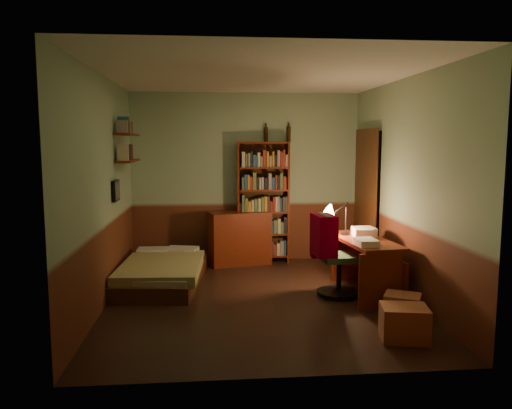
{
  "coord_description": "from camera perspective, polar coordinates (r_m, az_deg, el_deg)",
  "views": [
    {
      "loc": [
        -0.55,
        -5.7,
        1.85
      ],
      "look_at": [
        0.0,
        0.25,
        1.1
      ],
      "focal_mm": 35.0,
      "sensor_mm": 36.0,
      "label": 1
    }
  ],
  "objects": [
    {
      "name": "mini_stereo",
      "position": [
        7.68,
        -1.03,
        -0.24
      ],
      "size": [
        0.24,
        0.2,
        0.12
      ],
      "primitive_type": "cube",
      "rotation": [
        0.0,
        0.0,
        -0.1
      ],
      "color": "#B2B2B7",
      "rests_on": "dresser"
    },
    {
      "name": "wall_left",
      "position": [
        5.86,
        -17.19,
        1.45
      ],
      "size": [
        0.02,
        4.0,
        2.6
      ],
      "primitive_type": "cube",
      "color": "#89AA85",
      "rests_on": "ground"
    },
    {
      "name": "wall_shelf_lower",
      "position": [
        6.89,
        -14.42,
        4.85
      ],
      "size": [
        0.2,
        0.9,
        0.03
      ],
      "primitive_type": "cube",
      "color": "#5A1D0C",
      "rests_on": "wall_left"
    },
    {
      "name": "bottle_right",
      "position": [
        7.76,
        3.76,
        8.03
      ],
      "size": [
        0.08,
        0.08,
        0.23
      ],
      "primitive_type": "cylinder",
      "rotation": [
        0.0,
        0.0,
        -0.3
      ],
      "color": "black",
      "rests_on": "bookshelf"
    },
    {
      "name": "door_trim",
      "position": [
        7.4,
        12.35,
        0.38
      ],
      "size": [
        0.02,
        0.98,
        2.08
      ],
      "primitive_type": "cube",
      "color": "#3D210D",
      "rests_on": "ground"
    },
    {
      "name": "office_chair",
      "position": [
        6.11,
        9.51,
        -5.59
      ],
      "size": [
        0.55,
        0.49,
        1.03
      ],
      "primitive_type": "cube",
      "rotation": [
        0.0,
        0.0,
        0.08
      ],
      "color": "#2A4C2F",
      "rests_on": "ground"
    },
    {
      "name": "cardboard_box_a",
      "position": [
        5.01,
        16.58,
        -12.86
      ],
      "size": [
        0.48,
        0.42,
        0.32
      ],
      "primitive_type": "cube",
      "rotation": [
        0.0,
        0.0,
        -0.19
      ],
      "color": "#935437",
      "rests_on": "ground"
    },
    {
      "name": "framed_picture",
      "position": [
        6.44,
        -15.73,
        1.54
      ],
      "size": [
        0.04,
        0.32,
        0.26
      ],
      "primitive_type": "cube",
      "color": "black",
      "rests_on": "wall_left"
    },
    {
      "name": "wall_shelf_upper",
      "position": [
        6.89,
        -14.51,
        7.75
      ],
      "size": [
        0.2,
        0.9,
        0.03
      ],
      "primitive_type": "cube",
      "color": "#5A1D0C",
      "rests_on": "wall_left"
    },
    {
      "name": "cardboard_box_b",
      "position": [
        5.59,
        16.39,
        -11.09
      ],
      "size": [
        0.46,
        0.43,
        0.26
      ],
      "primitive_type": "cube",
      "rotation": [
        0.0,
        0.0,
        -0.49
      ],
      "color": "#935437",
      "rests_on": "ground"
    },
    {
      "name": "bookshelf",
      "position": [
        7.65,
        0.88,
        0.22
      ],
      "size": [
        0.82,
        0.33,
        1.86
      ],
      "primitive_type": "cube",
      "rotation": [
        0.0,
        0.0,
        -0.1
      ],
      "color": "#5A1D0C",
      "rests_on": "ground"
    },
    {
      "name": "paper_stack",
      "position": [
        6.42,
        12.5,
        -3.03
      ],
      "size": [
        0.21,
        0.28,
        0.11
      ],
      "primitive_type": "cube",
      "rotation": [
        0.0,
        0.0,
        0.06
      ],
      "color": "silver",
      "rests_on": "desk"
    },
    {
      "name": "ceiling",
      "position": [
        5.78,
        0.23,
        14.71
      ],
      "size": [
        3.5,
        4.0,
        0.02
      ],
      "primitive_type": "cube",
      "color": "silver",
      "rests_on": "wall_back"
    },
    {
      "name": "bottle_left",
      "position": [
        7.71,
        1.14,
        8.01
      ],
      "size": [
        0.08,
        0.08,
        0.22
      ],
      "primitive_type": "cylinder",
      "rotation": [
        0.0,
        0.0,
        -0.43
      ],
      "color": "black",
      "rests_on": "bookshelf"
    },
    {
      "name": "wall_back",
      "position": [
        7.75,
        -1.19,
        3.07
      ],
      "size": [
        3.5,
        0.02,
        2.6
      ],
      "primitive_type": "cube",
      "color": "#89AA85",
      "rests_on": "ground"
    },
    {
      "name": "red_jacket",
      "position": [
        5.74,
        8.82,
        1.28
      ],
      "size": [
        0.23,
        0.42,
        0.49
      ],
      "primitive_type": "cube",
      "rotation": [
        0.0,
        0.0,
        0.01
      ],
      "color": "#97001D",
      "rests_on": "office_chair"
    },
    {
      "name": "desk",
      "position": [
        6.28,
        12.14,
        -6.92
      ],
      "size": [
        0.67,
        1.32,
        0.68
      ],
      "primitive_type": "cube",
      "rotation": [
        0.0,
        0.0,
        0.12
      ],
      "color": "#5A1D0C",
      "rests_on": "ground"
    },
    {
      "name": "desk_lamp",
      "position": [
        6.39,
        10.25,
        -0.41
      ],
      "size": [
        0.27,
        0.27,
        0.68
      ],
      "primitive_type": "cone",
      "rotation": [
        0.0,
        0.0,
        0.38
      ],
      "color": "black",
      "rests_on": "desk"
    },
    {
      "name": "bed",
      "position": [
        6.7,
        -10.68,
        -6.68
      ],
      "size": [
        1.14,
        1.87,
        0.53
      ],
      "primitive_type": "cube",
      "rotation": [
        0.0,
        0.0,
        -0.11
      ],
      "color": "#7D8954",
      "rests_on": "ground"
    },
    {
      "name": "wall_right",
      "position": [
        6.18,
        16.72,
        1.74
      ],
      "size": [
        0.02,
        4.0,
        2.6
      ],
      "primitive_type": "cube",
      "color": "#89AA85",
      "rests_on": "ground"
    },
    {
      "name": "dresser",
      "position": [
        7.62,
        -1.92,
        -3.82
      ],
      "size": [
        0.98,
        0.65,
        0.8
      ],
      "primitive_type": "cube",
      "rotation": [
        0.0,
        0.0,
        0.23
      ],
      "color": "#5A1D0C",
      "rests_on": "ground"
    },
    {
      "name": "wall_front",
      "position": [
        3.77,
        3.15,
        -1.22
      ],
      "size": [
        3.5,
        0.02,
        2.6
      ],
      "primitive_type": "cube",
      "color": "#89AA85",
      "rests_on": "ground"
    },
    {
      "name": "floor",
      "position": [
        6.02,
        0.22,
        -10.84
      ],
      "size": [
        3.5,
        4.0,
        0.02
      ],
      "primitive_type": "cube",
      "color": "black",
      "rests_on": "ground"
    },
    {
      "name": "doorway",
      "position": [
        7.41,
        12.6,
        0.38
      ],
      "size": [
        0.06,
        0.9,
        2.0
      ],
      "primitive_type": "cube",
      "color": "black",
      "rests_on": "ground"
    }
  ]
}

